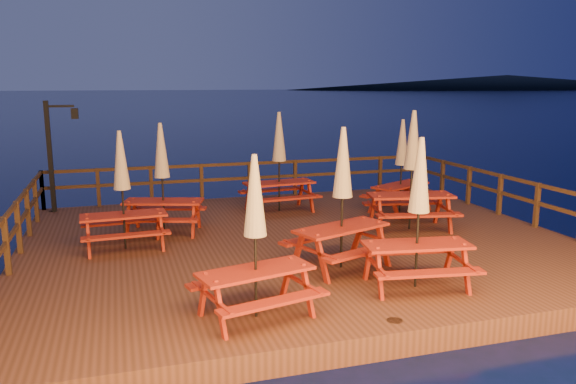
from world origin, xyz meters
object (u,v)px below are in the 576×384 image
picnic_table_2 (279,160)px  lamp_post (56,146)px  picnic_table_0 (122,188)px  picnic_table_1 (419,211)px

picnic_table_2 → lamp_post: bearing=158.3°
lamp_post → picnic_table_2: lamp_post is taller
lamp_post → picnic_table_0: size_ratio=1.20×
picnic_table_0 → picnic_table_1: size_ratio=0.97×
lamp_post → picnic_table_1: size_ratio=1.16×
picnic_table_2 → picnic_table_1: bearing=-89.1°
picnic_table_0 → picnic_table_2: bearing=27.7°
lamp_post → picnic_table_0: (1.63, -4.17, -0.49)m
picnic_table_0 → picnic_table_2: size_ratio=0.93×
picnic_table_0 → lamp_post: bearing=108.5°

